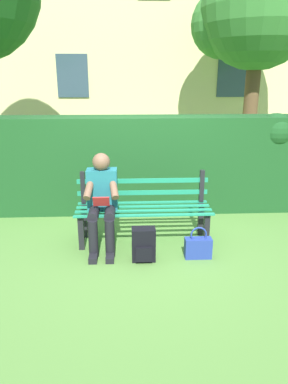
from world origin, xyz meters
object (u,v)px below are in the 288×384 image
object	(u,v)px
backpack	(144,245)
tree_far	(253,13)
handbag	(198,247)
park_bench	(143,208)
person_seated	(102,199)

from	to	relation	value
backpack	tree_far	xyz separation A→B (m)	(-2.72, -4.94, 3.30)
handbag	tree_far	size ratio (longest dim) A/B	0.08
backpack	handbag	bearing A→B (deg)	-177.70
tree_far	park_bench	bearing A→B (deg)	58.35
park_bench	tree_far	size ratio (longest dim) A/B	0.36
backpack	handbag	size ratio (longest dim) A/B	1.01
person_seated	backpack	size ratio (longest dim) A/B	2.96
park_bench	tree_far	xyz separation A→B (m)	(-2.69, -4.37, 3.05)
handbag	tree_far	distance (m)	6.30
backpack	tree_far	size ratio (longest dim) A/B	0.08
park_bench	handbag	distance (m)	0.90
backpack	person_seated	bearing A→B (deg)	-38.68
park_bench	handbag	world-z (taller)	park_bench
park_bench	backpack	world-z (taller)	park_bench
handbag	person_seated	bearing A→B (deg)	-17.90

